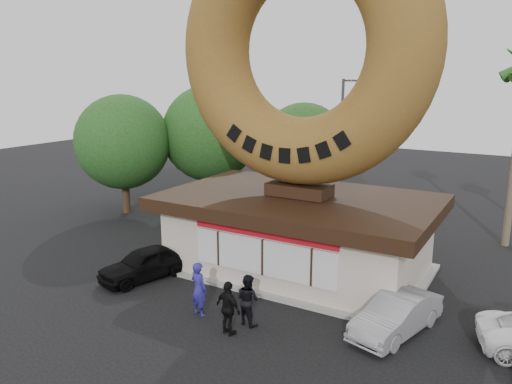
{
  "coord_description": "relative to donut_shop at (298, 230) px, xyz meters",
  "views": [
    {
      "loc": [
        8.67,
        -12.41,
        8.21
      ],
      "look_at": [
        -0.92,
        4.0,
        3.74
      ],
      "focal_mm": 35.0,
      "sensor_mm": 36.0,
      "label": 1
    }
  ],
  "objects": [
    {
      "name": "person_right",
      "position": [
        0.48,
        -6.14,
        -0.86
      ],
      "size": [
        1.15,
        0.71,
        1.82
      ],
      "primitive_type": "imported",
      "rotation": [
        0.0,
        0.0,
        2.87
      ],
      "color": "black",
      "rests_on": "ground"
    },
    {
      "name": "tree_west",
      "position": [
        -9.5,
        7.02,
        2.87
      ],
      "size": [
        6.0,
        6.0,
        7.65
      ],
      "color": "#473321",
      "rests_on": "ground"
    },
    {
      "name": "tree_mid",
      "position": [
        -4.0,
        9.02,
        2.25
      ],
      "size": [
        5.2,
        5.2,
        6.63
      ],
      "color": "#473321",
      "rests_on": "ground"
    },
    {
      "name": "giant_donut",
      "position": [
        0.0,
        0.02,
        7.44
      ],
      "size": [
        10.81,
        2.76,
        10.81
      ],
      "primitive_type": "torus",
      "rotation": [
        1.57,
        0.0,
        0.0
      ],
      "color": "brown",
      "rests_on": "donut_shop"
    },
    {
      "name": "ground",
      "position": [
        0.0,
        -5.98,
        -1.77
      ],
      "size": [
        90.0,
        90.0,
        0.0
      ],
      "primitive_type": "plane",
      "color": "black",
      "rests_on": "ground"
    },
    {
      "name": "street_lamp",
      "position": [
        -1.86,
        10.02,
        2.72
      ],
      "size": [
        2.11,
        0.2,
        8.0
      ],
      "color": "#59595E",
      "rests_on": "ground"
    },
    {
      "name": "donut_shop",
      "position": [
        0.0,
        0.0,
        0.0
      ],
      "size": [
        11.2,
        7.2,
        3.8
      ],
      "color": "beige",
      "rests_on": "ground"
    },
    {
      "name": "person_center",
      "position": [
        0.65,
        -5.21,
        -0.89
      ],
      "size": [
        0.98,
        0.84,
        1.76
      ],
      "primitive_type": "imported",
      "rotation": [
        0.0,
        0.0,
        2.91
      ],
      "color": "black",
      "rests_on": "ground"
    },
    {
      "name": "car_black",
      "position": [
        -5.02,
        -4.06,
        -1.11
      ],
      "size": [
        2.61,
        4.13,
        1.31
      ],
      "primitive_type": "imported",
      "rotation": [
        0.0,
        0.0,
        -0.3
      ],
      "color": "black",
      "rests_on": "ground"
    },
    {
      "name": "car_silver",
      "position": [
        5.13,
        -3.31,
        -1.13
      ],
      "size": [
        2.32,
        4.09,
        1.27
      ],
      "primitive_type": "imported",
      "rotation": [
        0.0,
        0.0,
        -0.27
      ],
      "color": "#96969A",
      "rests_on": "ground"
    },
    {
      "name": "person_left",
      "position": [
        -1.16,
        -5.53,
        -0.79
      ],
      "size": [
        0.8,
        0.61,
        1.95
      ],
      "primitive_type": "imported",
      "rotation": [
        0.0,
        0.0,
        2.92
      ],
      "color": "navy",
      "rests_on": "ground"
    },
    {
      "name": "tree_far",
      "position": [
        -13.0,
        3.02,
        2.56
      ],
      "size": [
        5.6,
        5.6,
        7.14
      ],
      "color": "#473321",
      "rests_on": "ground"
    }
  ]
}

